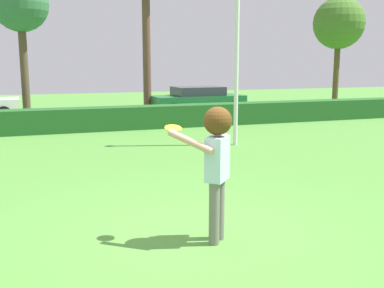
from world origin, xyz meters
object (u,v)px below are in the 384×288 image
lamppost (237,28)px  person (217,155)px  maple_tree (339,24)px  parked_car_green (198,99)px  frisbee (173,128)px  willow_tree (20,6)px

lamppost → person: bearing=-116.5°
lamppost → maple_tree: 15.33m
lamppost → parked_car_green: 8.43m
frisbee → lamppost: 7.38m
person → lamppost: 7.52m
person → frisbee: 0.67m
parked_car_green → willow_tree: 9.13m
parked_car_green → willow_tree: (-7.48, 3.13, 4.20)m
parked_car_green → lamppost: bearing=-102.1°
parked_car_green → maple_tree: (9.45, 2.64, 3.80)m
person → maple_tree: bearing=49.7°
parked_car_green → maple_tree: 10.52m
parked_car_green → willow_tree: willow_tree is taller
maple_tree → willow_tree: willow_tree is taller
lamppost → willow_tree: 12.51m
person → willow_tree: (-2.56, 17.43, 3.71)m
lamppost → willow_tree: (-5.79, 10.97, 1.60)m
person → maple_tree: maple_tree is taller
parked_car_green → frisbee: bearing=-111.1°
maple_tree → frisbee: bearing=-131.8°
frisbee → parked_car_green: frisbee is taller
maple_tree → willow_tree: bearing=178.3°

